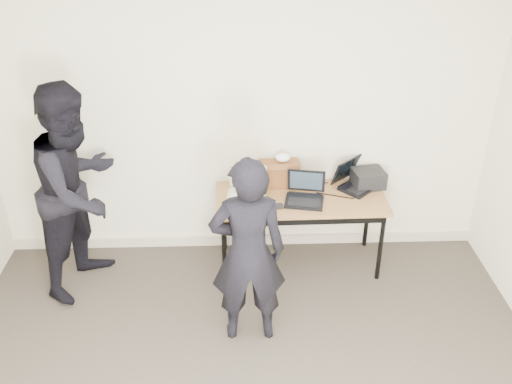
{
  "coord_description": "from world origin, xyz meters",
  "views": [
    {
      "loc": [
        -0.04,
        -2.44,
        3.24
      ],
      "look_at": [
        0.1,
        1.6,
        0.95
      ],
      "focal_mm": 40.0,
      "sensor_mm": 36.0,
      "label": 1
    }
  ],
  "objects_px": {
    "desk": "(301,203)",
    "laptop_beige": "(247,192)",
    "leather_satchel": "(279,173)",
    "equipment_box": "(368,178)",
    "person_typist": "(248,253)",
    "person_observer": "(78,189)",
    "laptop_center": "(305,194)",
    "laptop_right": "(355,181)"
  },
  "relations": [
    {
      "from": "desk",
      "to": "laptop_beige",
      "type": "distance_m",
      "value": 0.49
    },
    {
      "from": "leather_satchel",
      "to": "equipment_box",
      "type": "xyz_separation_m",
      "value": [
        0.81,
        -0.04,
        -0.05
      ]
    },
    {
      "from": "laptop_beige",
      "to": "leather_satchel",
      "type": "distance_m",
      "value": 0.38
    },
    {
      "from": "leather_satchel",
      "to": "person_typist",
      "type": "relative_size",
      "value": 0.24
    },
    {
      "from": "equipment_box",
      "to": "person_observer",
      "type": "bearing_deg",
      "value": -172.25
    },
    {
      "from": "desk",
      "to": "person_observer",
      "type": "xyz_separation_m",
      "value": [
        -1.89,
        -0.15,
        0.27
      ]
    },
    {
      "from": "laptop_center",
      "to": "person_typist",
      "type": "height_order",
      "value": "person_typist"
    },
    {
      "from": "laptop_center",
      "to": "leather_satchel",
      "type": "relative_size",
      "value": 1.04
    },
    {
      "from": "equipment_box",
      "to": "person_observer",
      "type": "xyz_separation_m",
      "value": [
        -2.51,
        -0.34,
        0.13
      ]
    },
    {
      "from": "leather_satchel",
      "to": "person_observer",
      "type": "distance_m",
      "value": 1.75
    },
    {
      "from": "desk",
      "to": "laptop_right",
      "type": "height_order",
      "value": "laptop_right"
    },
    {
      "from": "laptop_right",
      "to": "person_typist",
      "type": "distance_m",
      "value": 1.48
    },
    {
      "from": "leather_satchel",
      "to": "equipment_box",
      "type": "bearing_deg",
      "value": -5.81
    },
    {
      "from": "laptop_beige",
      "to": "laptop_right",
      "type": "relative_size",
      "value": 0.8
    },
    {
      "from": "person_observer",
      "to": "equipment_box",
      "type": "bearing_deg",
      "value": -58.6
    },
    {
      "from": "laptop_center",
      "to": "person_observer",
      "type": "distance_m",
      "value": 1.92
    },
    {
      "from": "person_observer",
      "to": "person_typist",
      "type": "bearing_deg",
      "value": -94.63
    },
    {
      "from": "desk",
      "to": "laptop_beige",
      "type": "xyz_separation_m",
      "value": [
        -0.48,
        0.01,
        0.11
      ]
    },
    {
      "from": "laptop_right",
      "to": "person_typist",
      "type": "bearing_deg",
      "value": -175.01
    },
    {
      "from": "laptop_center",
      "to": "laptop_right",
      "type": "distance_m",
      "value": 0.53
    },
    {
      "from": "desk",
      "to": "laptop_beige",
      "type": "height_order",
      "value": "laptop_beige"
    },
    {
      "from": "laptop_right",
      "to": "person_observer",
      "type": "relative_size",
      "value": 0.25
    },
    {
      "from": "leather_satchel",
      "to": "person_observer",
      "type": "relative_size",
      "value": 0.2
    },
    {
      "from": "laptop_beige",
      "to": "leather_satchel",
      "type": "bearing_deg",
      "value": 42.89
    },
    {
      "from": "laptop_center",
      "to": "person_observer",
      "type": "relative_size",
      "value": 0.21
    },
    {
      "from": "leather_satchel",
      "to": "equipment_box",
      "type": "relative_size",
      "value": 1.34
    },
    {
      "from": "laptop_right",
      "to": "leather_satchel",
      "type": "xyz_separation_m",
      "value": [
        -0.69,
        0.04,
        0.07
      ]
    },
    {
      "from": "laptop_right",
      "to": "desk",
      "type": "bearing_deg",
      "value": 158.03
    },
    {
      "from": "laptop_beige",
      "to": "laptop_center",
      "type": "bearing_deg",
      "value": 1.82
    },
    {
      "from": "laptop_beige",
      "to": "person_typist",
      "type": "bearing_deg",
      "value": -83.16
    },
    {
      "from": "laptop_beige",
      "to": "person_observer",
      "type": "bearing_deg",
      "value": -165.91
    },
    {
      "from": "person_typist",
      "to": "person_observer",
      "type": "xyz_separation_m",
      "value": [
        -1.4,
        0.75,
        0.15
      ]
    },
    {
      "from": "desk",
      "to": "person_typist",
      "type": "distance_m",
      "value": 1.03
    },
    {
      "from": "laptop_center",
      "to": "equipment_box",
      "type": "distance_m",
      "value": 0.64
    },
    {
      "from": "laptop_right",
      "to": "person_typist",
      "type": "relative_size",
      "value": 0.3
    },
    {
      "from": "leather_satchel",
      "to": "person_observer",
      "type": "xyz_separation_m",
      "value": [
        -1.71,
        -0.38,
        0.08
      ]
    },
    {
      "from": "desk",
      "to": "laptop_right",
      "type": "xyz_separation_m",
      "value": [
        0.51,
        0.19,
        0.12
      ]
    },
    {
      "from": "person_typist",
      "to": "person_observer",
      "type": "distance_m",
      "value": 1.59
    },
    {
      "from": "desk",
      "to": "leather_satchel",
      "type": "relative_size",
      "value": 4.09
    },
    {
      "from": "desk",
      "to": "laptop_right",
      "type": "relative_size",
      "value": 3.2
    },
    {
      "from": "laptop_center",
      "to": "laptop_beige",
      "type": "bearing_deg",
      "value": -174.39
    },
    {
      "from": "laptop_center",
      "to": "leather_satchel",
      "type": "xyz_separation_m",
      "value": [
        -0.21,
        0.26,
        0.07
      ]
    }
  ]
}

